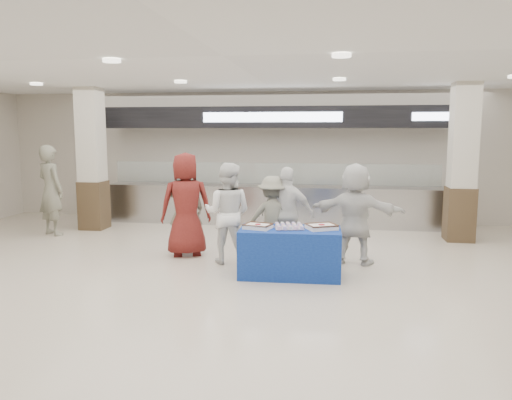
% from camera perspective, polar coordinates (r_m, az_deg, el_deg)
% --- Properties ---
extents(ground, '(14.00, 14.00, 0.00)m').
position_cam_1_polar(ground, '(6.95, -3.60, -11.01)').
color(ground, beige).
rests_on(ground, ground).
extents(serving_line, '(8.70, 0.85, 2.80)m').
position_cam_1_polar(serving_line, '(11.94, 1.98, 2.72)').
color(serving_line, '#AFB1B6').
rests_on(serving_line, ground).
extents(column_left, '(0.55, 0.55, 3.20)m').
position_cam_1_polar(column_left, '(11.95, -18.23, 4.11)').
color(column_left, '#3C2C1B').
rests_on(column_left, ground).
extents(column_right, '(0.55, 0.55, 3.20)m').
position_cam_1_polar(column_right, '(10.94, 22.49, 3.57)').
color(column_right, '#3C2C1B').
rests_on(column_right, ground).
extents(display_table, '(1.58, 0.83, 0.75)m').
position_cam_1_polar(display_table, '(7.81, 3.89, -6.00)').
color(display_table, '#153996').
rests_on(display_table, ground).
extents(sheet_cake_left, '(0.46, 0.40, 0.09)m').
position_cam_1_polar(sheet_cake_left, '(7.71, 0.22, -2.96)').
color(sheet_cake_left, white).
rests_on(sheet_cake_left, display_table).
extents(sheet_cake_right, '(0.53, 0.49, 0.09)m').
position_cam_1_polar(sheet_cake_right, '(7.73, 7.50, -3.00)').
color(sheet_cake_right, white).
rests_on(sheet_cake_right, display_table).
extents(cupcake_tray, '(0.49, 0.41, 0.07)m').
position_cam_1_polar(cupcake_tray, '(7.73, 3.80, -3.03)').
color(cupcake_tray, '#BABABF').
rests_on(cupcake_tray, display_table).
extents(civilian_maroon, '(1.06, 0.88, 1.87)m').
position_cam_1_polar(civilian_maroon, '(9.04, -7.99, -0.51)').
color(civilian_maroon, maroon).
rests_on(civilian_maroon, ground).
extents(soldier_a, '(0.66, 0.46, 1.71)m').
position_cam_1_polar(soldier_a, '(9.15, -8.05, -0.91)').
color(soldier_a, slate).
rests_on(soldier_a, ground).
extents(chef_tall, '(0.88, 0.71, 1.72)m').
position_cam_1_polar(chef_tall, '(8.49, -3.26, -1.51)').
color(chef_tall, white).
rests_on(chef_tall, ground).
extents(chef_short, '(1.02, 0.60, 1.63)m').
position_cam_1_polar(chef_short, '(8.71, 3.61, -1.56)').
color(chef_short, white).
rests_on(chef_short, ground).
extents(soldier_b, '(0.97, 0.58, 1.47)m').
position_cam_1_polar(soldier_b, '(8.76, 1.94, -2.03)').
color(soldier_b, slate).
rests_on(soldier_b, ground).
extents(civilian_white, '(1.67, 0.88, 1.72)m').
position_cam_1_polar(civilian_white, '(8.59, 11.28, -1.54)').
color(civilian_white, white).
rests_on(civilian_white, ground).
extents(soldier_bg, '(0.84, 0.73, 1.94)m').
position_cam_1_polar(soldier_bg, '(11.60, -22.39, 1.04)').
color(soldier_bg, slate).
rests_on(soldier_bg, ground).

